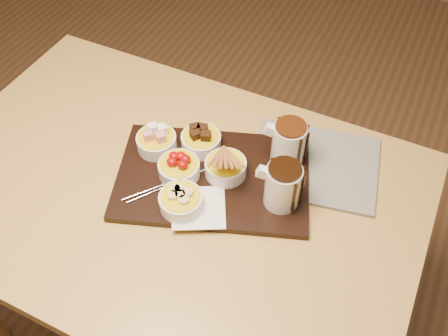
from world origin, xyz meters
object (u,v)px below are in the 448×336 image
at_px(serving_board, 213,177).
at_px(newspaper, 314,164).
at_px(pitcher_milk_chocolate, 289,144).
at_px(dining_table, 171,210).
at_px(pitcher_dark_chocolate, 283,186).
at_px(bowl_strawberries, 179,169).

xyz_separation_m(serving_board, newspaper, (0.21, 0.15, -0.00)).
bearing_deg(serving_board, pitcher_milk_chocolate, 21.80).
distance_m(dining_table, serving_board, 0.16).
height_order(dining_table, pitcher_milk_chocolate, pitcher_milk_chocolate).
relative_size(serving_board, newspaper, 1.47).
xyz_separation_m(pitcher_milk_chocolate, newspaper, (0.06, 0.03, -0.07)).
bearing_deg(serving_board, dining_table, -163.53).
bearing_deg(dining_table, pitcher_dark_chocolate, 13.67).
bearing_deg(pitcher_dark_chocolate, bowl_strawberries, 167.35).
height_order(pitcher_milk_chocolate, newspaper, pitcher_milk_chocolate).
bearing_deg(pitcher_milk_chocolate, bowl_strawberries, -163.61).
bearing_deg(dining_table, pitcher_milk_chocolate, 39.40).
bearing_deg(serving_board, pitcher_dark_chocolate, -19.98).
distance_m(dining_table, pitcher_dark_chocolate, 0.32).
xyz_separation_m(dining_table, pitcher_dark_chocolate, (0.27, 0.06, 0.17)).
xyz_separation_m(bowl_strawberries, pitcher_dark_chocolate, (0.25, 0.03, 0.04)).
relative_size(dining_table, pitcher_dark_chocolate, 10.83).
bearing_deg(pitcher_dark_chocolate, pitcher_milk_chocolate, 85.60).
xyz_separation_m(bowl_strawberries, newspaper, (0.28, 0.18, -0.03)).
height_order(dining_table, serving_board, serving_board).
xyz_separation_m(dining_table, serving_board, (0.09, 0.07, 0.11)).
relative_size(dining_table, serving_board, 2.61).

